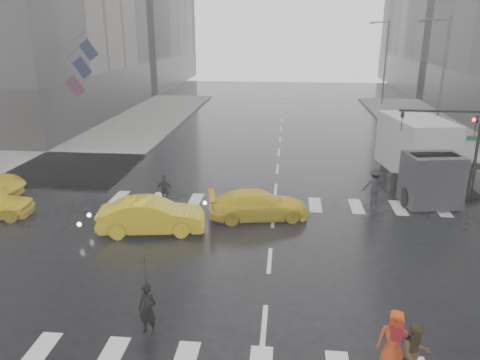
# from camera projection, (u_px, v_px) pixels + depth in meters

# --- Properties ---
(ground) EXTENTS (120.00, 120.00, 0.00)m
(ground) POSITION_uv_depth(u_px,v_px,m) (270.00, 260.00, 17.56)
(ground) COLOR black
(ground) RESTS_ON ground
(sidewalk_nw) EXTENTS (35.00, 35.00, 0.15)m
(sidewalk_nw) POSITION_uv_depth(u_px,v_px,m) (25.00, 140.00, 35.93)
(sidewalk_nw) COLOR gray
(sidewalk_nw) RESTS_ON ground
(road_markings) EXTENTS (18.00, 48.00, 0.01)m
(road_markings) POSITION_uv_depth(u_px,v_px,m) (270.00, 260.00, 17.56)
(road_markings) COLOR silver
(road_markings) RESTS_ON ground
(traffic_signal_pole) EXTENTS (4.45, 0.42, 4.50)m
(traffic_signal_pole) POSITION_uv_depth(u_px,v_px,m) (458.00, 135.00, 23.26)
(traffic_signal_pole) COLOR black
(traffic_signal_pole) RESTS_ON ground
(street_lamp_near) EXTENTS (2.15, 0.22, 9.00)m
(street_lamp_near) POSITION_uv_depth(u_px,v_px,m) (440.00, 79.00, 31.99)
(street_lamp_near) COLOR #59595B
(street_lamp_near) RESTS_ON ground
(street_lamp_far) EXTENTS (2.15, 0.22, 9.00)m
(street_lamp_far) POSITION_uv_depth(u_px,v_px,m) (384.00, 59.00, 50.89)
(street_lamp_far) COLOR #59595B
(street_lamp_far) RESTS_ON ground
(planter_west) EXTENTS (1.10, 1.10, 1.80)m
(planter_west) POSITION_uv_depth(u_px,v_px,m) (411.00, 175.00, 24.33)
(planter_west) COLOR gray
(planter_west) RESTS_ON ground
(planter_mid) EXTENTS (1.10, 1.10, 1.80)m
(planter_mid) POSITION_uv_depth(u_px,v_px,m) (451.00, 177.00, 24.14)
(planter_mid) COLOR gray
(planter_mid) RESTS_ON ground
(flag_cluster) EXTENTS (2.87, 3.06, 4.69)m
(flag_cluster) POSITION_uv_depth(u_px,v_px,m) (78.00, 65.00, 34.72)
(flag_cluster) COLOR #59595B
(flag_cluster) RESTS_ON ground
(pedestrian_black) EXTENTS (1.20, 1.21, 2.43)m
(pedestrian_black) POSITION_uv_depth(u_px,v_px,m) (146.00, 282.00, 12.92)
(pedestrian_black) COLOR black
(pedestrian_black) RESTS_ON ground
(pedestrian_brown) EXTENTS (0.86, 0.73, 1.59)m
(pedestrian_brown) POSITION_uv_depth(u_px,v_px,m) (415.00, 354.00, 11.35)
(pedestrian_brown) COLOR #3F2C16
(pedestrian_brown) RESTS_ON ground
(pedestrian_orange) EXTENTS (0.93, 0.76, 1.65)m
(pedestrian_orange) POSITION_uv_depth(u_px,v_px,m) (394.00, 340.00, 11.81)
(pedestrian_orange) COLOR #CB3F0E
(pedestrian_orange) RESTS_ON ground
(pedestrian_far_a) EXTENTS (0.93, 0.60, 1.55)m
(pedestrian_far_a) POSITION_uv_depth(u_px,v_px,m) (165.00, 190.00, 22.74)
(pedestrian_far_a) COLOR black
(pedestrian_far_a) RESTS_ON ground
(pedestrian_far_b) EXTENTS (1.28, 0.88, 1.81)m
(pedestrian_far_b) POSITION_uv_depth(u_px,v_px,m) (375.00, 186.00, 22.96)
(pedestrian_far_b) COLOR black
(pedestrian_far_b) RESTS_ON ground
(taxi_mid) EXTENTS (4.65, 2.26, 1.47)m
(taxi_mid) POSITION_uv_depth(u_px,v_px,m) (152.00, 216.00, 19.77)
(taxi_mid) COLOR yellow
(taxi_mid) RESTS_ON ground
(taxi_rear) EXTENTS (4.28, 2.60, 1.31)m
(taxi_rear) POSITION_uv_depth(u_px,v_px,m) (258.00, 205.00, 21.24)
(taxi_rear) COLOR yellow
(taxi_rear) RESTS_ON ground
(box_truck) EXTENTS (2.61, 6.96, 3.70)m
(box_truck) POSITION_uv_depth(u_px,v_px,m) (419.00, 154.00, 24.66)
(box_truck) COLOR silver
(box_truck) RESTS_ON ground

